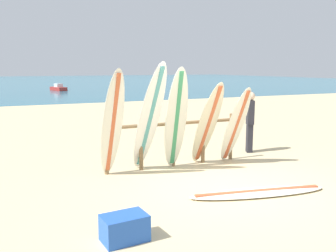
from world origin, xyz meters
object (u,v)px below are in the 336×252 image
object	(u,v)px
surfboard_rack	(173,136)
surfboard_leaning_center	(208,124)
cooler_box	(125,228)
beachgoer_standing	(250,119)
surfboard_leaning_left	(149,118)
surfboard_lying_on_sand	(258,192)
surfboard_leaning_far_left	(112,124)
small_boat_offshore	(58,88)
surfboard_leaning_center_left	(176,119)
surfboard_leaning_center_right	(236,125)

from	to	relation	value
surfboard_rack	surfboard_leaning_center	world-z (taller)	surfboard_leaning_center
cooler_box	beachgoer_standing	bearing A→B (deg)	32.30
surfboard_leaning_left	beachgoer_standing	bearing A→B (deg)	12.56
surfboard_lying_on_sand	beachgoer_standing	size ratio (longest dim) A/B	1.64
surfboard_leaning_left	beachgoer_standing	xyz separation A→B (m)	(3.23, 0.72, -0.31)
surfboard_leaning_far_left	surfboard_leaning_left	distance (m)	0.84
surfboard_lying_on_sand	cooler_box	size ratio (longest dim) A/B	4.52
beachgoer_standing	small_boat_offshore	distance (m)	29.95
surfboard_leaning_left	surfboard_leaning_center	world-z (taller)	surfboard_leaning_left
surfboard_rack	surfboard_leaning_left	xyz separation A→B (m)	(-0.71, -0.28, 0.51)
surfboard_rack	cooler_box	size ratio (longest dim) A/B	5.54
surfboard_leaning_left	small_boat_offshore	size ratio (longest dim) A/B	0.99
surfboard_leaning_far_left	cooler_box	size ratio (longest dim) A/B	3.86
surfboard_leaning_center_left	small_boat_offshore	size ratio (longest dim) A/B	0.95
surfboard_leaning_far_left	surfboard_leaning_center_right	bearing A→B (deg)	-2.20
surfboard_lying_on_sand	small_boat_offshore	world-z (taller)	small_boat_offshore
small_boat_offshore	surfboard_lying_on_sand	bearing A→B (deg)	-91.60
surfboard_leaning_left	surfboard_leaning_center_left	world-z (taller)	surfboard_leaning_left
cooler_box	surfboard_lying_on_sand	bearing A→B (deg)	9.78
surfboard_leaning_left	surfboard_leaning_center_right	world-z (taller)	surfboard_leaning_left
surfboard_leaning_center_right	small_boat_offshore	xyz separation A→B (m)	(0.07, 30.78, -0.69)
beachgoer_standing	cooler_box	world-z (taller)	beachgoer_standing
surfboard_leaning_center_left	surfboard_lying_on_sand	world-z (taller)	surfboard_leaning_center_left
surfboard_leaning_center	small_boat_offshore	world-z (taller)	surfboard_leaning_center
surfboard_leaning_center_left	small_boat_offshore	distance (m)	30.68
small_boat_offshore	cooler_box	bearing A→B (deg)	-96.35
surfboard_leaning_far_left	surfboard_leaning_center	bearing A→B (deg)	0.54
beachgoer_standing	surfboard_lying_on_sand	bearing A→B (deg)	-123.92
cooler_box	surfboard_leaning_left	bearing A→B (deg)	57.58
surfboard_leaning_far_left	surfboard_rack	bearing A→B (deg)	11.13
surfboard_leaning_left	surfboard_leaning_center	xyz separation A→B (m)	(1.46, 0.00, -0.22)
surfboard_leaning_center_left	surfboard_leaning_center_right	xyz separation A→B (m)	(1.51, -0.16, -0.23)
surfboard_leaning_far_left	cooler_box	world-z (taller)	surfboard_leaning_far_left
surfboard_leaning_center_right	small_boat_offshore	world-z (taller)	surfboard_leaning_center_right
surfboard_leaning_center_left	surfboard_leaning_center	distance (m)	0.83
surfboard_rack	surfboard_leaning_left	size ratio (longest dim) A/B	1.35
surfboard_leaning_center_left	surfboard_lying_on_sand	bearing A→B (deg)	-72.78
surfboard_rack	surfboard_lying_on_sand	world-z (taller)	surfboard_rack
surfboard_leaning_center_left	surfboard_leaning_center	xyz separation A→B (m)	(0.81, -0.02, -0.16)
beachgoer_standing	surfboard_leaning_center	bearing A→B (deg)	-157.85
beachgoer_standing	surfboard_leaning_far_left	bearing A→B (deg)	-169.69
surfboard_rack	surfboard_lying_on_sand	bearing A→B (deg)	-75.75
surfboard_rack	beachgoer_standing	xyz separation A→B (m)	(2.52, 0.44, 0.19)
beachgoer_standing	cooler_box	size ratio (longest dim) A/B	2.76
surfboard_leaning_center	surfboard_lying_on_sand	world-z (taller)	surfboard_leaning_center
surfboard_leaning_far_left	beachgoer_standing	world-z (taller)	surfboard_leaning_far_left
surfboard_leaning_center_left	surfboard_leaning_center_right	bearing A→B (deg)	-5.91
surfboard_leaning_left	small_boat_offshore	xyz separation A→B (m)	(2.23, 30.64, -0.97)
surfboard_leaning_center_right	surfboard_lying_on_sand	world-z (taller)	surfboard_leaning_center_right
beachgoer_standing	small_boat_offshore	world-z (taller)	beachgoer_standing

